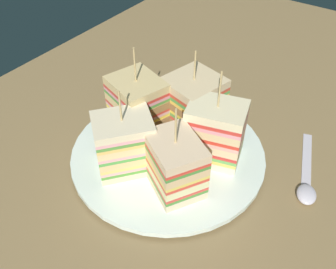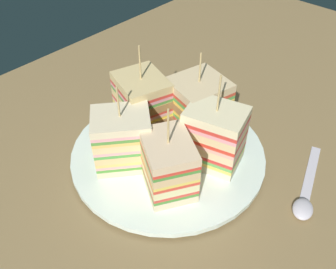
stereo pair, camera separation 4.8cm
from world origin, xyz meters
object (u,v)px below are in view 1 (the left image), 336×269
(sandwich_wedge_2, at_px, (215,132))
(plate, at_px, (168,154))
(sandwich_wedge_0, at_px, (125,144))
(spoon, at_px, (307,183))
(sandwich_wedge_3, at_px, (193,105))
(sandwich_wedge_4, at_px, (138,107))
(sandwich_wedge_1, at_px, (175,164))

(sandwich_wedge_2, bearing_deg, plate, 10.91)
(sandwich_wedge_0, xyz_separation_m, spoon, (0.11, -0.20, -0.05))
(sandwich_wedge_2, height_order, sandwich_wedge_3, sandwich_wedge_2)
(sandwich_wedge_4, bearing_deg, sandwich_wedge_1, -10.83)
(sandwich_wedge_1, bearing_deg, sandwich_wedge_2, -69.34)
(sandwich_wedge_0, relative_size, sandwich_wedge_3, 0.95)
(sandwich_wedge_3, bearing_deg, sandwich_wedge_1, 35.09)
(sandwich_wedge_0, xyz_separation_m, sandwich_wedge_1, (0.01, -0.07, -0.00))
(sandwich_wedge_1, distance_m, spoon, 0.18)
(sandwich_wedge_2, distance_m, spoon, 0.14)
(sandwich_wedge_1, height_order, spoon, sandwich_wedge_1)
(sandwich_wedge_4, bearing_deg, sandwich_wedge_3, 57.20)
(spoon, bearing_deg, sandwich_wedge_3, -107.68)
(sandwich_wedge_0, relative_size, sandwich_wedge_4, 0.89)
(spoon, bearing_deg, sandwich_wedge_4, -96.04)
(sandwich_wedge_0, distance_m, sandwich_wedge_1, 0.07)
(plate, xyz_separation_m, spoon, (0.06, -0.17, -0.00))
(spoon, bearing_deg, sandwich_wedge_1, -69.89)
(sandwich_wedge_1, bearing_deg, spoon, -110.94)
(sandwich_wedge_2, bearing_deg, sandwich_wedge_0, 28.11)
(plate, height_order, sandwich_wedge_1, sandwich_wedge_1)
(plate, xyz_separation_m, sandwich_wedge_0, (-0.05, 0.03, 0.04))
(plate, distance_m, spoon, 0.18)
(sandwich_wedge_1, xyz_separation_m, spoon, (0.10, -0.13, -0.05))
(sandwich_wedge_0, distance_m, sandwich_wedge_4, 0.07)
(sandwich_wedge_0, distance_m, spoon, 0.24)
(sandwich_wedge_3, xyz_separation_m, sandwich_wedge_4, (-0.05, 0.06, 0.00))
(sandwich_wedge_1, relative_size, sandwich_wedge_2, 0.90)
(sandwich_wedge_0, distance_m, sandwich_wedge_2, 0.11)
(sandwich_wedge_0, height_order, spoon, sandwich_wedge_0)
(plate, xyz_separation_m, sandwich_wedge_2, (0.03, -0.05, 0.05))
(sandwich_wedge_1, bearing_deg, plate, -16.24)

